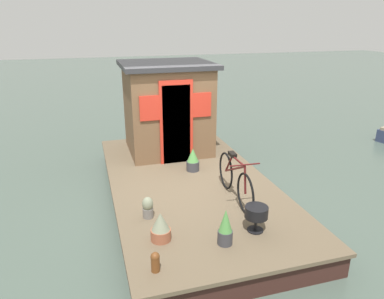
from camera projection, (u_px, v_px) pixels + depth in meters
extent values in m
plane|color=#47564C|center=(189.00, 199.00, 7.21)|extent=(60.00, 60.00, 0.00)
cube|color=brown|center=(189.00, 181.00, 7.07)|extent=(5.84, 3.01, 0.06)
cube|color=#381E19|center=(189.00, 191.00, 7.15)|extent=(5.73, 2.95, 0.37)
cube|color=brown|center=(167.00, 110.00, 8.37)|extent=(1.68, 1.82, 1.96)
cube|color=#28282B|center=(166.00, 65.00, 8.02)|extent=(1.88, 2.02, 0.10)
cube|color=#144733|center=(176.00, 125.00, 7.64)|extent=(0.04, 0.60, 1.70)
cube|color=red|center=(176.00, 123.00, 7.62)|extent=(0.03, 0.72, 1.80)
cube|color=red|center=(201.00, 105.00, 7.65)|extent=(0.03, 0.44, 0.52)
cube|color=red|center=(150.00, 108.00, 7.36)|extent=(0.03, 0.44, 0.52)
torus|color=black|center=(245.00, 194.00, 5.75)|extent=(0.68, 0.07, 0.68)
torus|color=black|center=(226.00, 171.00, 6.62)|extent=(0.68, 0.07, 0.68)
cylinder|color=#4C1414|center=(235.00, 169.00, 6.14)|extent=(0.90, 0.08, 0.47)
cylinder|color=#4C1414|center=(238.00, 161.00, 5.94)|extent=(0.58, 0.06, 0.06)
cylinder|color=#4C1414|center=(229.00, 164.00, 6.41)|extent=(0.34, 0.05, 0.43)
cylinder|color=#4C1414|center=(245.00, 180.00, 5.71)|extent=(0.11, 0.04, 0.44)
cube|color=black|center=(232.00, 154.00, 6.19)|extent=(0.20, 0.11, 0.06)
cylinder|color=#4C1414|center=(245.00, 165.00, 5.66)|extent=(0.05, 0.50, 0.02)
cylinder|color=#935138|center=(161.00, 235.00, 5.12)|extent=(0.29, 0.29, 0.17)
cone|color=gray|center=(160.00, 221.00, 5.04)|extent=(0.26, 0.26, 0.26)
cylinder|color=#38383D|center=(193.00, 166.00, 7.47)|extent=(0.27, 0.27, 0.20)
cone|color=#4C8942|center=(193.00, 155.00, 7.39)|extent=(0.24, 0.24, 0.28)
cylinder|color=slate|center=(148.00, 213.00, 5.70)|extent=(0.17, 0.17, 0.16)
ellipsoid|color=gray|center=(148.00, 204.00, 5.65)|extent=(0.17, 0.17, 0.23)
cylinder|color=#38383D|center=(225.00, 237.00, 5.02)|extent=(0.21, 0.21, 0.20)
cone|color=#4C8942|center=(226.00, 220.00, 4.92)|extent=(0.19, 0.19, 0.33)
cylinder|color=black|center=(256.00, 212.00, 5.26)|extent=(0.34, 0.34, 0.17)
cylinder|color=black|center=(256.00, 224.00, 5.32)|extent=(0.04, 0.04, 0.23)
cylinder|color=black|center=(255.00, 230.00, 5.36)|extent=(0.24, 0.24, 0.02)
cylinder|color=brown|center=(155.00, 264.00, 4.47)|extent=(0.11, 0.11, 0.21)
sphere|color=brown|center=(155.00, 257.00, 4.43)|extent=(0.12, 0.12, 0.12)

